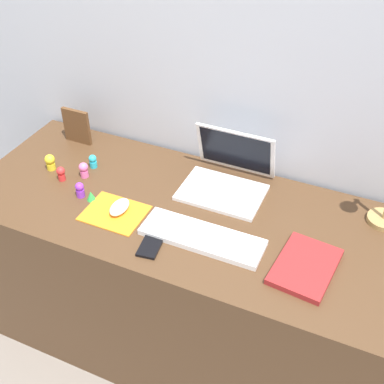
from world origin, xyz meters
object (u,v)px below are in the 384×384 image
toy_figurine_pink (84,169)px  toy_figurine_green (91,196)px  mouse (119,207)px  cell_phone (152,244)px  toy_figurine_yellow (50,162)px  toy_figurine_cyan (93,161)px  laptop (228,174)px  toy_figurine_purple (80,190)px  notebook_pad (305,266)px  keyboard (202,237)px  picture_frame (77,126)px  toy_figurine_red (61,173)px

toy_figurine_pink → toy_figurine_green: 0.15m
mouse → cell_phone: (0.18, -0.10, -0.02)m
toy_figurine_yellow → toy_figurine_cyan: toy_figurine_yellow is taller
laptop → toy_figurine_purple: size_ratio=5.02×
notebook_pad → toy_figurine_green: toy_figurine_green is taller
mouse → toy_figurine_pink: bearing=151.4°
toy_figurine_cyan → toy_figurine_yellow: bearing=-151.1°
keyboard → toy_figurine_pink: (-0.55, 0.14, 0.02)m
picture_frame → toy_figurine_green: bearing=-49.6°
mouse → toy_figurine_purple: toy_figurine_purple is taller
notebook_pad → laptop: bearing=146.9°
toy_figurine_purple → toy_figurine_cyan: size_ratio=1.09×
mouse → toy_figurine_cyan: 0.30m
cell_phone → toy_figurine_yellow: toy_figurine_yellow is taller
toy_figurine_red → toy_figurine_pink: toy_figurine_pink is taller
toy_figurine_yellow → toy_figurine_pink: size_ratio=1.05×
laptop → toy_figurine_yellow: 0.69m
notebook_pad → picture_frame: size_ratio=1.60×
toy_figurine_red → toy_figurine_pink: bearing=38.3°
picture_frame → toy_figurine_red: size_ratio=2.63×
cell_phone → toy_figurine_pink: size_ratio=2.08×
mouse → picture_frame: size_ratio=0.64×
notebook_pad → toy_figurine_red: toy_figurine_red is taller
notebook_pad → toy_figurine_pink: toy_figurine_pink is taller
notebook_pad → toy_figurine_yellow: toy_figurine_yellow is taller
laptop → picture_frame: laptop is taller
keyboard → cell_phone: keyboard is taller
notebook_pad → toy_figurine_yellow: size_ratio=3.71×
notebook_pad → toy_figurine_cyan: bearing=173.6°
toy_figurine_red → toy_figurine_cyan: toy_figurine_red is taller
keyboard → toy_figurine_red: (-0.61, 0.08, 0.02)m
toy_figurine_purple → notebook_pad: bearing=-1.3°
toy_figurine_pink → cell_phone: bearing=-29.0°
laptop → toy_figurine_purple: laptop is taller
cell_phone → toy_figurine_pink: (-0.41, 0.23, 0.03)m
toy_figurine_purple → toy_figurine_green: 0.05m
keyboard → cell_phone: size_ratio=3.20×
toy_figurine_pink → toy_figurine_yellow: bearing=-175.5°
picture_frame → toy_figurine_green: picture_frame is taller
notebook_pad → toy_figurine_green: size_ratio=6.58×
toy_figurine_yellow → toy_figurine_red: bearing=-27.4°
mouse → notebook_pad: (0.66, -0.00, -0.01)m
keyboard → notebook_pad: bearing=1.6°
mouse → toy_figurine_pink: (-0.23, 0.12, 0.01)m
cell_phone → notebook_pad: bearing=3.8°
laptop → toy_figurine_cyan: bearing=-168.7°
toy_figurine_pink → picture_frame: bearing=128.9°
toy_figurine_purple → toy_figurine_pink: bearing=117.1°
mouse → toy_figurine_pink: toy_figurine_pink is taller
toy_figurine_cyan → mouse: bearing=-39.6°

